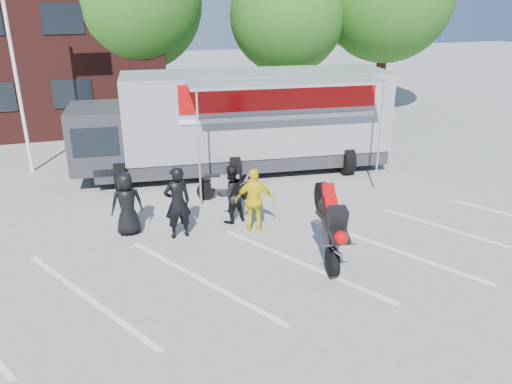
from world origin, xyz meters
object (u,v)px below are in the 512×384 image
parked_motorcycle (227,199)px  spectator_hivis (255,201)px  spectator_leather_b (177,203)px  spectator_leather_c (231,194)px  flagpole (15,22)px  stunt_bike_rider (322,262)px  spectator_leather_a (127,204)px  tree_left (134,3)px  transporter_truck (243,171)px  tree_mid (287,16)px

parked_motorcycle → spectator_hivis: bearing=-159.5°
spectator_leather_b → spectator_leather_c: (1.53, 0.49, -0.14)m
flagpole → stunt_bike_rider: flagpole is taller
stunt_bike_rider → parked_motorcycle: bearing=113.3°
spectator_leather_a → spectator_leather_c: (2.75, -0.08, -0.03)m
tree_left → parked_motorcycle: tree_left is taller
spectator_leather_b → spectator_leather_c: size_ratio=1.16×
transporter_truck → spectator_leather_b: 5.50m
spectator_leather_a → spectator_leather_c: 2.75m
flagpole → stunt_bike_rider: size_ratio=3.70×
stunt_bike_rider → spectator_hivis: size_ratio=1.24×
tree_left → spectator_leather_c: (1.21, -12.25, -4.75)m
stunt_bike_rider → spectator_leather_c: 3.30m
spectator_leather_b → spectator_hivis: 2.00m
tree_mid → spectator_hivis: size_ratio=4.41×
flagpole → spectator_hivis: flagpole is taller
tree_mid → transporter_truck: size_ratio=0.70×
spectator_leather_c → parked_motorcycle: bearing=-116.9°
tree_left → spectator_leather_c: 13.19m
parked_motorcycle → transporter_truck: bearing=-9.9°
stunt_bike_rider → spectator_leather_c: bearing=125.7°
transporter_truck → spectator_leather_a: (-4.24, -3.93, 0.85)m
tree_left → transporter_truck: bearing=-71.9°
transporter_truck → stunt_bike_rider: size_ratio=5.06×
flagpole → spectator_leather_a: (2.71, -6.17, -4.20)m
tree_mid → parked_motorcycle: size_ratio=4.07×
tree_mid → spectator_hivis: tree_mid is taller
tree_left → spectator_leather_a: 13.14m
tree_left → spectator_leather_b: (-0.31, -12.74, -4.61)m
spectator_leather_a → parked_motorcycle: bearing=-158.2°
spectator_leather_a → stunt_bike_rider: bearing=140.5°
transporter_truck → parked_motorcycle: (-1.20, -2.41, 0.00)m
spectator_leather_c → spectator_hivis: 0.88m
flagpole → parked_motorcycle: size_ratio=4.24×
tree_left → transporter_truck: (2.70, -8.24, -5.57)m
tree_left → stunt_bike_rider: size_ratio=3.99×
stunt_bike_rider → spectator_hivis: (-1.02, 2.08, 0.87)m
tree_left → spectator_leather_c: tree_left is taller
tree_mid → parked_motorcycle: tree_mid is taller
flagpole → tree_left: 7.37m
transporter_truck → tree_left: bearing=113.4°
tree_mid → spectator_leather_c: 13.30m
parked_motorcycle → spectator_leather_b: bearing=155.6°
tree_left → spectator_leather_b: bearing=-91.4°
spectator_leather_b → spectator_leather_c: spectator_leather_b is taller
parked_motorcycle → flagpole: bearing=67.6°
spectator_leather_a → spectator_hivis: size_ratio=0.97×
tree_mid → spectator_leather_a: 14.65m
spectator_hivis → transporter_truck: bearing=-84.8°
spectator_leather_c → stunt_bike_rider: bearing=100.5°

